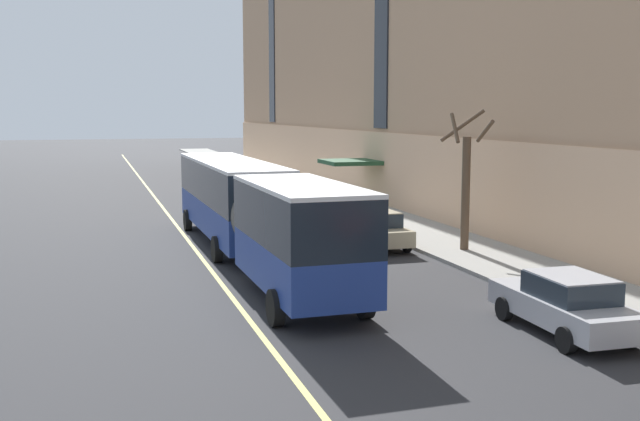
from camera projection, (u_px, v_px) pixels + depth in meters
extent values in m
plane|color=#303033|center=(258.00, 258.00, 28.90)|extent=(260.00, 260.00, 0.00)
cube|color=#9E9B93|center=(425.00, 234.00, 34.21)|extent=(4.12, 160.00, 0.15)
cube|color=#E5B68D|center=(499.00, 193.00, 31.67)|extent=(0.14, 110.00, 4.40)
cube|color=#234C2D|center=(351.00, 162.00, 44.97)|extent=(3.20, 3.40, 0.24)
cube|color=#1E232B|center=(271.00, 9.00, 69.07)|extent=(0.10, 2.00, 20.69)
cube|color=navy|center=(231.00, 215.00, 31.76)|extent=(2.66, 12.32, 1.28)
cube|color=black|center=(230.00, 182.00, 31.58)|extent=(2.68, 12.32, 1.56)
cube|color=white|center=(230.00, 162.00, 31.46)|extent=(2.69, 12.32, 0.12)
cube|color=#19232D|center=(207.00, 174.00, 37.43)|extent=(2.32, 0.11, 1.17)
cube|color=orange|center=(206.00, 159.00, 37.34)|extent=(1.76, 0.08, 0.28)
cube|color=black|center=(207.00, 209.00, 37.68)|extent=(2.47, 0.15, 0.24)
cube|color=white|center=(190.00, 205.00, 37.38)|extent=(0.28, 0.06, 0.18)
cube|color=white|center=(225.00, 204.00, 37.92)|extent=(0.28, 0.06, 0.18)
cylinder|color=#595651|center=(268.00, 218.00, 25.38)|extent=(2.40, 1.03, 2.39)
cube|color=navy|center=(301.00, 263.00, 21.75)|extent=(2.60, 6.95, 1.28)
cube|color=black|center=(301.00, 215.00, 21.56)|extent=(2.61, 6.95, 1.56)
cube|color=white|center=(301.00, 186.00, 21.45)|extent=(2.63, 6.95, 0.12)
cylinder|color=black|center=(188.00, 220.00, 35.54)|extent=(0.31, 1.00, 1.00)
cylinder|color=black|center=(240.00, 218.00, 36.31)|extent=(0.31, 1.00, 1.00)
cylinder|color=black|center=(217.00, 249.00, 28.00)|extent=(0.31, 1.00, 1.00)
cylinder|color=black|center=(282.00, 246.00, 28.76)|extent=(0.31, 1.00, 1.00)
cylinder|color=black|center=(275.00, 308.00, 19.67)|extent=(0.31, 1.00, 1.00)
cylinder|color=black|center=(365.00, 301.00, 20.43)|extent=(0.31, 1.00, 1.00)
cube|color=#BCAD89|center=(374.00, 232.00, 31.08)|extent=(1.82, 4.45, 0.64)
cube|color=#232D38|center=(376.00, 219.00, 30.79)|extent=(1.60, 2.00, 0.56)
cube|color=#BCAD89|center=(376.00, 211.00, 30.75)|extent=(1.56, 1.91, 0.04)
cylinder|color=black|center=(343.00, 236.00, 32.17)|extent=(0.22, 0.64, 0.64)
cylinder|color=black|center=(382.00, 234.00, 32.68)|extent=(0.22, 0.64, 0.64)
cylinder|color=black|center=(365.00, 247.00, 29.55)|extent=(0.22, 0.64, 0.64)
cylinder|color=black|center=(407.00, 244.00, 30.07)|extent=(0.22, 0.64, 0.64)
cube|color=#B7B7BC|center=(298.00, 199.00, 42.77)|extent=(1.94, 4.50, 0.64)
cube|color=#232D38|center=(299.00, 189.00, 42.48)|extent=(1.65, 2.05, 0.56)
cube|color=#B7B7BC|center=(299.00, 184.00, 42.44)|extent=(1.61, 1.96, 0.04)
cylinder|color=black|center=(276.00, 203.00, 43.81)|extent=(0.24, 0.65, 0.64)
cylinder|color=black|center=(305.00, 201.00, 44.38)|extent=(0.24, 0.65, 0.64)
cylinder|color=black|center=(290.00, 208.00, 41.23)|extent=(0.24, 0.65, 0.64)
cylinder|color=black|center=(320.00, 207.00, 41.80)|extent=(0.24, 0.65, 0.64)
cube|color=#B7B7BC|center=(263.00, 184.00, 51.48)|extent=(1.88, 4.34, 0.64)
cube|color=#232D38|center=(264.00, 176.00, 51.19)|extent=(1.64, 1.96, 0.56)
cube|color=#B7B7BC|center=(263.00, 171.00, 51.15)|extent=(1.60, 1.88, 0.04)
cylinder|color=black|center=(246.00, 187.00, 52.54)|extent=(0.23, 0.64, 0.64)
cylinder|color=black|center=(271.00, 187.00, 53.04)|extent=(0.23, 0.64, 0.64)
cylinder|color=black|center=(254.00, 191.00, 49.99)|extent=(0.23, 0.64, 0.64)
cylinder|color=black|center=(280.00, 190.00, 50.50)|extent=(0.23, 0.64, 0.64)
cube|color=#4C4C51|center=(240.00, 175.00, 58.70)|extent=(1.77, 4.29, 0.64)
cube|color=#232D38|center=(241.00, 168.00, 58.42)|extent=(1.53, 1.94, 0.56)
cube|color=#4C4C51|center=(241.00, 164.00, 58.38)|extent=(1.49, 1.86, 0.04)
cylinder|color=black|center=(227.00, 178.00, 59.74)|extent=(0.23, 0.64, 0.64)
cylinder|color=black|center=(247.00, 178.00, 60.25)|extent=(0.23, 0.64, 0.64)
cylinder|color=black|center=(233.00, 181.00, 57.24)|extent=(0.23, 0.64, 0.64)
cylinder|color=black|center=(254.00, 180.00, 57.75)|extent=(0.23, 0.64, 0.64)
cube|color=#B7B7BC|center=(564.00, 308.00, 19.07)|extent=(1.95, 4.75, 0.64)
cube|color=#232D38|center=(571.00, 288.00, 18.77)|extent=(1.65, 2.16, 0.56)
cube|color=#B7B7BC|center=(571.00, 276.00, 18.73)|extent=(1.61, 2.06, 0.04)
cylinder|color=black|center=(504.00, 309.00, 20.27)|extent=(0.24, 0.65, 0.64)
cylinder|color=black|center=(561.00, 304.00, 20.74)|extent=(0.24, 0.65, 0.64)
cylinder|color=black|center=(566.00, 340.00, 17.49)|extent=(0.24, 0.65, 0.64)
cylinder|color=black|center=(631.00, 334.00, 17.96)|extent=(0.24, 0.65, 0.64)
cylinder|color=brown|center=(466.00, 193.00, 29.60)|extent=(0.33, 0.33, 4.50)
cylinder|color=brown|center=(485.00, 131.00, 29.40)|extent=(0.35, 1.56, 0.93)
cylinder|color=brown|center=(462.00, 126.00, 30.10)|extent=(1.77, 0.61, 1.33)
cylinder|color=brown|center=(455.00, 128.00, 29.22)|extent=(0.38, 1.11, 1.17)
cylinder|color=red|center=(314.00, 197.00, 45.70)|extent=(0.24, 0.24, 0.55)
sphere|color=silver|center=(314.00, 191.00, 45.65)|extent=(0.20, 0.20, 0.20)
cylinder|color=silver|center=(311.00, 196.00, 45.65)|extent=(0.10, 0.09, 0.09)
cylinder|color=silver|center=(316.00, 196.00, 45.74)|extent=(0.10, 0.09, 0.09)
cube|color=#E0D66B|center=(193.00, 247.00, 31.14)|extent=(0.16, 140.00, 0.01)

